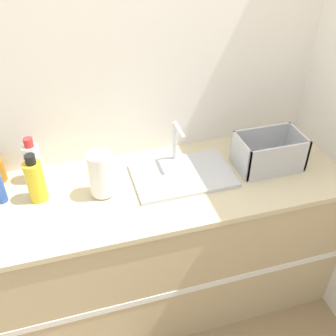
# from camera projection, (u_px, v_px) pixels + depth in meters

# --- Properties ---
(wall_back) EXTENTS (4.41, 0.06, 2.60)m
(wall_back) POSITION_uv_depth(u_px,v_px,m) (135.00, 84.00, 2.03)
(wall_back) COLOR silver
(wall_back) RESTS_ON ground_plane
(counter_cabinet) EXTENTS (2.04, 0.68, 0.90)m
(counter_cabinet) POSITION_uv_depth(u_px,v_px,m) (156.00, 246.00, 2.26)
(counter_cabinet) COLOR tan
(counter_cabinet) RESTS_ON ground_plane
(sink) EXTENTS (0.52, 0.34, 0.25)m
(sink) POSITION_uv_depth(u_px,v_px,m) (182.00, 173.00, 2.05)
(sink) COLOR silver
(sink) RESTS_ON counter_cabinet
(paper_towel_roll) EXTENTS (0.12, 0.12, 0.23)m
(paper_towel_roll) POSITION_uv_depth(u_px,v_px,m) (101.00, 174.00, 1.87)
(paper_towel_roll) COLOR #4C4C51
(paper_towel_roll) RESTS_ON counter_cabinet
(dish_rack) EXTENTS (0.34, 0.22, 0.19)m
(dish_rack) POSITION_uv_depth(u_px,v_px,m) (268.00, 155.00, 2.09)
(dish_rack) COLOR #B7BABF
(dish_rack) RESTS_ON counter_cabinet
(bottle_yellow) EXTENTS (0.09, 0.09, 0.25)m
(bottle_yellow) POSITION_uv_depth(u_px,v_px,m) (35.00, 180.00, 1.85)
(bottle_yellow) COLOR yellow
(bottle_yellow) RESTS_ON counter_cabinet
(bottle_white_spray) EXTENTS (0.08, 0.08, 0.25)m
(bottle_white_spray) POSITION_uv_depth(u_px,v_px,m) (33.00, 162.00, 1.97)
(bottle_white_spray) COLOR white
(bottle_white_spray) RESTS_ON counter_cabinet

